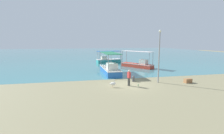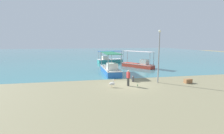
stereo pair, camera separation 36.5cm
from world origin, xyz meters
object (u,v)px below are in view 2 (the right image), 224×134
at_px(fishing_boat_far_left, 138,64).
at_px(mooring_bollard, 133,79).
at_px(lamp_post, 159,54).
at_px(glass_bottle, 138,85).
at_px(fisherman_standing, 128,77).
at_px(fishing_boat_center, 110,69).
at_px(cargo_crate, 188,81).
at_px(fishing_boat_near_right, 109,60).
at_px(pelican, 112,84).

relative_size(fishing_boat_far_left, mooring_bollard, 8.56).
xyz_separation_m(lamp_post, glass_bottle, (-2.79, -1.02, -3.21)).
bearing_deg(fisherman_standing, fishing_boat_center, 93.93).
height_order(cargo_crate, glass_bottle, cargo_crate).
distance_m(fishing_boat_near_right, glass_bottle, 20.29).
xyz_separation_m(pelican, fisherman_standing, (1.78, 0.21, 0.53)).
relative_size(lamp_post, cargo_crate, 7.06).
bearing_deg(fishing_boat_far_left, lamp_post, -98.90).
distance_m(fisherman_standing, cargo_crate, 7.00).
xyz_separation_m(lamp_post, mooring_bollard, (-2.63, 0.99, -2.94)).
xyz_separation_m(fishing_boat_far_left, fishing_boat_near_right, (-3.71, 8.10, -0.02)).
xyz_separation_m(lamp_post, fisherman_standing, (-3.72, -0.72, -2.41)).
distance_m(mooring_bollard, glass_bottle, 2.03).
distance_m(fishing_boat_center, glass_bottle, 7.74).
bearing_deg(fishing_boat_near_right, fisherman_standing, -95.04).
relative_size(fishing_boat_center, glass_bottle, 25.73).
height_order(pelican, lamp_post, lamp_post).
xyz_separation_m(fisherman_standing, cargo_crate, (6.96, -0.16, -0.67)).
xyz_separation_m(fishing_boat_near_right, fisherman_standing, (-1.76, -19.97, 0.31)).
relative_size(fishing_boat_far_left, lamp_post, 1.02).
distance_m(fishing_boat_far_left, glass_bottle, 12.99).
relative_size(fisherman_standing, cargo_crate, 2.02).
bearing_deg(mooring_bollard, cargo_crate, -17.69).
distance_m(pelican, cargo_crate, 8.74).
bearing_deg(fishing_boat_center, fishing_boat_near_right, 79.89).
height_order(lamp_post, mooring_bollard, lamp_post).
height_order(fishing_boat_far_left, cargo_crate, fishing_boat_far_left).
distance_m(lamp_post, glass_bottle, 4.37).
xyz_separation_m(fishing_boat_far_left, glass_bottle, (-4.54, -12.17, -0.51)).
bearing_deg(pelican, mooring_bollard, 33.73).
distance_m(fishing_boat_center, fisherman_standing, 7.31).
bearing_deg(mooring_bollard, fisherman_standing, -122.69).
relative_size(fisherman_standing, glass_bottle, 6.26).
distance_m(pelican, glass_bottle, 2.73).
bearing_deg(glass_bottle, fishing_boat_far_left, 69.55).
height_order(pelican, cargo_crate, pelican).
relative_size(fishing_boat_near_right, glass_bottle, 20.38).
height_order(fishing_boat_far_left, fisherman_standing, fishing_boat_far_left).
relative_size(fishing_boat_near_right, pelican, 6.87).
relative_size(fishing_boat_center, pelican, 8.67).
bearing_deg(fisherman_standing, glass_bottle, -17.64).
height_order(fishing_boat_far_left, fishing_boat_near_right, fishing_boat_far_left).
height_order(fishing_boat_far_left, pelican, fishing_boat_far_left).
bearing_deg(mooring_bollard, lamp_post, -20.57).
bearing_deg(pelican, fishing_boat_near_right, 80.05).
bearing_deg(lamp_post, glass_bottle, -159.95).
bearing_deg(pelican, fishing_boat_center, 80.32).
relative_size(mooring_bollard, glass_bottle, 2.59).
relative_size(cargo_crate, glass_bottle, 3.10).
bearing_deg(fishing_boat_near_right, pelican, -99.95).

